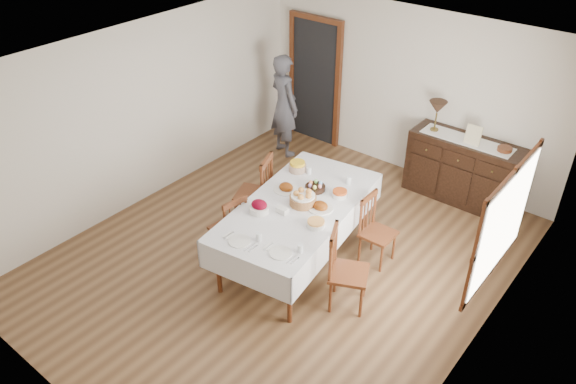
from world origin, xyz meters
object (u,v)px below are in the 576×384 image
Objects in this scene: chair_right_far at (375,229)px; table_lamp at (438,108)px; dining_table at (298,211)px; person at (284,102)px; sideboard at (464,170)px; chair_left_near at (230,226)px; chair_left_far at (257,191)px; chair_right_near at (344,269)px.

table_lamp is (-0.26, 1.99, 0.86)m from chair_right_far.
dining_table is 2.86m from person.
table_lamp is (0.50, 2.58, 0.60)m from dining_table.
chair_right_far is 2.03× the size of table_lamp.
sideboard is 3.54× the size of table_lamp.
chair_left_near is 2.92m from person.
table_lamp is (2.43, 0.48, 0.41)m from person.
chair_left_near is at bearing -118.81° from sideboard.
table_lamp reaches higher than sideboard.
chair_left_far is at bearing -128.96° from sideboard.
chair_right_far is 2.04m from sideboard.
sideboard is 3.03m from person.
chair_left_near is 0.90× the size of chair_right_near.
chair_left_far is 1.15× the size of chair_right_far.
dining_table is at bearing 44.97° from chair_right_near.
chair_left_far is (-0.89, 0.24, -0.19)m from dining_table.
chair_right_near is at bearing -171.36° from chair_right_far.
chair_right_near is 3.05m from table_lamp.
sideboard is (1.71, 3.12, 0.02)m from chair_left_near.
person reaches higher than sideboard.
dining_table is at bearing 126.71° from chair_right_far.
chair_left_far reaches higher than dining_table.
chair_left_near is 2.02× the size of table_lamp.
chair_right_near is 2.94m from sideboard.
sideboard reaches higher than dining_table.
chair_left_far is 1.04× the size of chair_right_near.
chair_left_far is 0.66× the size of sideboard.
person is (-1.04, 1.86, 0.37)m from chair_left_far.
chair_left_far is (-0.21, 0.74, 0.07)m from chair_left_near.
dining_table is 2.47× the size of chair_right_near.
chair_right_near is (1.60, 0.18, 0.05)m from chair_left_near.
dining_table is at bearing -101.05° from table_lamp.
table_lamp is (-0.53, -0.03, 0.84)m from sideboard.
sideboard is at bearing 60.25° from dining_table.
person reaches higher than dining_table.
table_lamp is at bearing -151.26° from person.
chair_right_far is 0.57× the size of sideboard.
table_lamp reaches higher than chair_left_near.
chair_left_near is at bearing 70.75° from chair_right_near.
chair_right_near is at bearing -27.71° from dining_table.
chair_right_near is (0.92, -0.33, -0.21)m from dining_table.
dining_table is at bearing -111.53° from sideboard.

